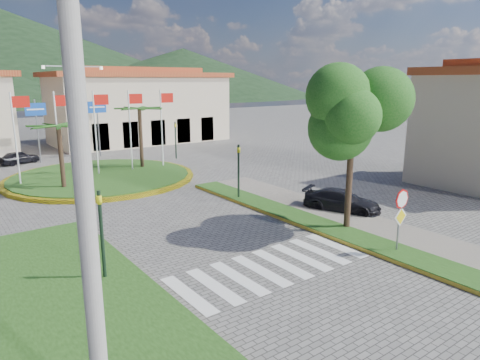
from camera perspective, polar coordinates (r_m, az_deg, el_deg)
ground at (r=13.58m, az=15.37°, el=-16.89°), size 160.00×160.00×0.00m
sidewalk_right at (r=19.12m, az=21.95°, el=-8.10°), size 4.00×28.00×0.15m
verge_right at (r=18.16m, az=19.93°, el=-9.01°), size 1.60×28.00×0.18m
median_left at (r=14.92m, az=-21.71°, el=-14.14°), size 5.00×14.00×0.18m
crosswalk at (r=16.02m, az=3.89°, el=-11.56°), size 8.00×3.00×0.01m
roundabout_island at (r=31.24m, az=-17.99°, el=0.45°), size 12.70×12.70×6.00m
stop_sign at (r=17.67m, az=20.64°, el=-3.83°), size 0.80×0.11×2.65m
deciduous_tree at (r=19.29m, az=14.84°, el=8.20°), size 3.60×3.60×6.80m
utility_pole at (r=7.63m, az=-19.83°, el=-4.38°), size 0.32×0.32×9.00m
traffic_light_left at (r=14.97m, az=-18.00°, el=-6.03°), size 0.15×0.18×3.20m
traffic_light_right at (r=24.10m, az=-0.20°, el=1.78°), size 0.15×0.18×3.20m
traffic_light_far at (r=37.68m, az=-8.60°, el=5.77°), size 0.18×0.15×3.20m
direction_sign_west at (r=38.86m, az=-25.50°, el=7.22°), size 1.60×0.14×5.20m
direction_sign_east at (r=40.13m, az=-18.45°, el=7.97°), size 1.60×0.14×5.20m
street_lamp_centre at (r=38.55m, az=-20.94°, el=9.04°), size 4.80×0.16×8.00m
building_right at (r=49.15m, az=-13.29°, el=9.56°), size 19.08×9.54×8.05m
hill_far_mid at (r=169.02m, az=-29.15°, el=14.38°), size 180.00×180.00×30.00m
hill_far_east at (r=162.78m, az=-7.52°, el=13.87°), size 120.00×120.00×18.00m
car_dark_a at (r=39.45m, az=-27.38°, el=2.69°), size 3.36×2.15×1.06m
car_dark_b at (r=46.22m, az=-15.71°, el=5.08°), size 3.79×2.06×1.18m
car_side_right at (r=22.88m, az=13.42°, el=-2.73°), size 3.08×4.28×1.15m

